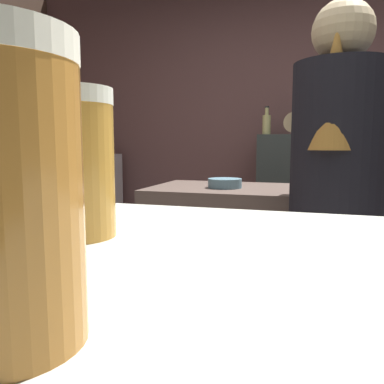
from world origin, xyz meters
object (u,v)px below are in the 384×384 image
at_px(pint_glass_near, 75,164).
at_px(pint_glass_far, 0,194).
at_px(mini_fridge, 77,210).
at_px(bartender, 335,194).
at_px(mixing_bowl, 225,183).
at_px(bottle_soy, 267,124).
at_px(bottle_vinegar, 308,126).
at_px(bottle_hot_sauce, 335,122).

xyz_separation_m(pint_glass_near, pint_glass_far, (0.10, -0.20, -0.00)).
relative_size(mini_fridge, bartender, 0.64).
relative_size(mixing_bowl, bottle_soy, 0.77).
height_order(mini_fridge, mixing_bowl, mini_fridge).
bearing_deg(bottle_vinegar, bottle_soy, -171.01).
relative_size(bartender, pint_glass_far, 11.12).
xyz_separation_m(mini_fridge, bottle_soy, (1.76, 0.08, 0.79)).
relative_size(pint_glass_far, bottle_hot_sauce, 0.55).
relative_size(mini_fridge, bottle_hot_sauce, 3.91).
relative_size(bartender, bottle_soy, 7.34).
relative_size(pint_glass_far, bottle_soy, 0.66).
relative_size(bartender, bottle_vinegar, 9.67).
relative_size(bottle_vinegar, bottle_hot_sauce, 0.63).
distance_m(bartender, bottle_hot_sauce, 1.87).
bearing_deg(mixing_bowl, bottle_vinegar, 73.59).
height_order(mini_fridge, pint_glass_near, pint_glass_near).
xyz_separation_m(mixing_bowl, bottle_vinegar, (0.38, 1.30, 0.35)).
height_order(mixing_bowl, pint_glass_near, pint_glass_near).
bearing_deg(pint_glass_near, pint_glass_far, -64.42).
distance_m(mixing_bowl, pint_glass_far, 1.81).
bearing_deg(mixing_bowl, mini_fridge, 145.30).
height_order(bartender, bottle_vinegar, bartender).
bearing_deg(mixing_bowl, bartender, -38.32).
height_order(pint_glass_far, bottle_soy, bottle_soy).
height_order(bottle_soy, bottle_hot_sauce, bottle_hot_sauce).
xyz_separation_m(mini_fridge, bottle_vinegar, (2.08, 0.13, 0.77)).
distance_m(pint_glass_near, bottle_vinegar, 2.89).
distance_m(pint_glass_near, bottle_hot_sauce, 3.04).
relative_size(pint_glass_near, bottle_hot_sauce, 0.58).
distance_m(pint_glass_far, bottle_hot_sauce, 3.23).
bearing_deg(bottle_soy, pint_glass_far, -85.82).
bearing_deg(bottle_soy, bartender, -74.78).
distance_m(mini_fridge, bottle_soy, 1.93).
relative_size(mixing_bowl, pint_glass_far, 1.17).
bearing_deg(bottle_hot_sauce, pint_glass_near, -97.68).
xyz_separation_m(mini_fridge, bartender, (2.21, -1.58, 0.43)).
xyz_separation_m(pint_glass_far, bottle_hot_sauce, (0.31, 3.21, 0.22)).
bearing_deg(bartender, mixing_bowl, 65.63).
relative_size(pint_glass_near, bottle_vinegar, 0.91).
distance_m(bartender, pint_glass_far, 1.41).
xyz_separation_m(mixing_bowl, pint_glass_far, (0.29, -1.78, 0.17)).
bearing_deg(pint_glass_far, mixing_bowl, 99.10).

